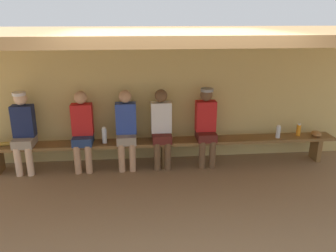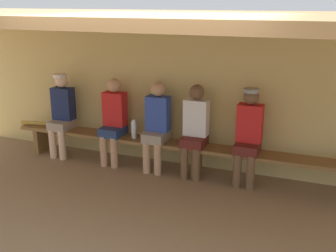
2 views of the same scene
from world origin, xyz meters
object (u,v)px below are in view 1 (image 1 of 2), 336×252
player_shirtless_tan (23,129)px  water_bottle_clear (278,132)px  player_near_post (126,127)px  water_bottle_green (299,130)px  player_in_red (82,128)px  water_bottle_orange (104,135)px  player_rightmost (206,123)px  baseball_glove_worn (316,134)px  baseball_bat (3,144)px  bench (164,144)px  player_in_white (162,126)px

player_shirtless_tan → water_bottle_clear: bearing=-0.7°
player_near_post → player_shirtless_tan: 1.66m
water_bottle_green → water_bottle_clear: size_ratio=0.98×
player_in_red → water_bottle_orange: (0.35, -0.02, -0.14)m
player_rightmost → water_bottle_orange: (-1.72, -0.02, -0.15)m
baseball_glove_worn → player_shirtless_tan: bearing=-72.6°
player_near_post → player_in_red: 0.72m
player_in_red → baseball_bat: 1.32m
water_bottle_green → player_shirtless_tan: bearing=-179.8°
player_near_post → water_bottle_clear: (2.62, -0.05, -0.16)m
baseball_glove_worn → baseball_bat: baseball_glove_worn is taller
player_near_post → player_rightmost: bearing=0.0°
water_bottle_clear → baseball_glove_worn: size_ratio=0.95×
player_in_red → baseball_bat: size_ratio=1.60×
bench → player_in_white: size_ratio=4.49×
player_rightmost → water_bottle_green: size_ratio=6.05×
water_bottle_green → water_bottle_clear: 0.41m
player_rightmost → player_near_post: 1.35m
player_near_post → baseball_glove_worn: (3.33, -0.04, -0.22)m
player_in_red → baseball_glove_worn: (4.05, -0.04, -0.22)m
player_shirtless_tan → water_bottle_green: player_shirtless_tan is taller
player_in_white → baseball_bat: bearing=-179.9°
baseball_glove_worn → player_near_post: bearing=-72.8°
water_bottle_green → player_rightmost: bearing=-179.5°
player_in_white → water_bottle_green: bearing=0.4°
player_rightmost → player_shirtless_tan: bearing=180.0°
player_in_white → water_bottle_orange: player_in_white is taller
player_in_white → water_bottle_orange: bearing=-179.0°
baseball_glove_worn → baseball_bat: bearing=-72.5°
bench → baseball_bat: size_ratio=7.19×
baseball_glove_worn → baseball_bat: (-5.35, 0.04, -0.01)m
player_rightmost → water_bottle_clear: bearing=-2.3°
water_bottle_orange → water_bottle_clear: (2.99, -0.03, -0.03)m
player_shirtless_tan → player_in_red: bearing=-0.0°
player_in_white → water_bottle_clear: bearing=-1.4°
bench → baseball_bat: (-2.65, -0.00, 0.11)m
player_near_post → water_bottle_green: size_ratio=6.00×
player_shirtless_tan → water_bottle_orange: 1.30m
bench → baseball_bat: bearing=-180.0°
player_near_post → player_shirtless_tan: size_ratio=0.99×
baseball_bat → water_bottle_orange: bearing=-9.9°
player_near_post → baseball_glove_worn: bearing=-0.7°
bench → water_bottle_orange: 1.02m
water_bottle_clear → baseball_glove_worn: (0.71, 0.01, -0.06)m
water_bottle_clear → player_shirtless_tan: bearing=179.3°
baseball_bat → bench: bearing=-9.4°
bench → water_bottle_clear: water_bottle_clear is taller
water_bottle_orange → player_in_white: bearing=1.0°
player_shirtless_tan → baseball_bat: bearing=-179.4°
player_near_post → water_bottle_clear: 2.63m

